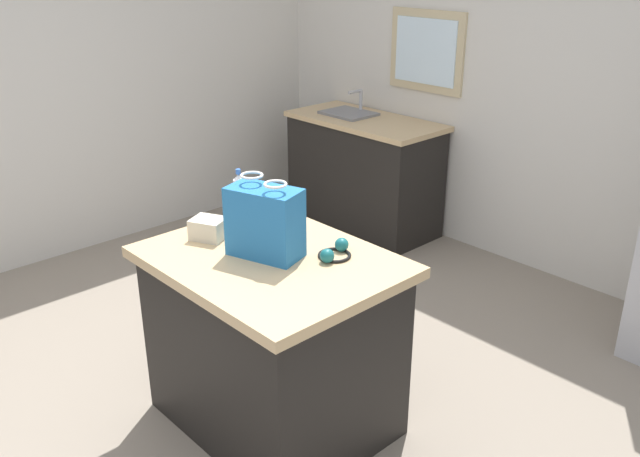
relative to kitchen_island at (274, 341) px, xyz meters
name	(u,v)px	position (x,y,z in m)	size (l,w,h in m)	color
ground	(235,420)	(-0.13, -0.16, -0.45)	(6.37, 6.37, 0.00)	gray
back_wall	(546,80)	(-0.14, 2.50, 0.89)	(5.01, 0.13, 2.67)	silver
left_wall	(1,80)	(-2.63, -0.16, 0.89)	(0.10, 5.31, 2.67)	silver
kitchen_island	(274,341)	(0.00, 0.00, 0.00)	(1.11, 0.87, 0.89)	black
sink_counter	(363,172)	(-1.44, 2.13, 0.02)	(1.27, 0.61, 1.09)	black
shopping_bag	(265,222)	(-0.03, 0.00, 0.60)	(0.36, 0.26, 0.36)	#236BAD
small_box	(209,229)	(-0.36, -0.08, 0.49)	(0.15, 0.13, 0.10)	beige
bottle	(239,196)	(-0.47, 0.19, 0.55)	(0.06, 0.06, 0.26)	white
ear_defenders	(335,252)	(0.19, 0.21, 0.46)	(0.19, 0.19, 0.06)	black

